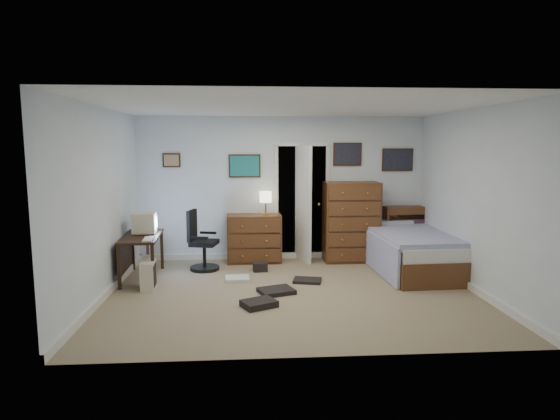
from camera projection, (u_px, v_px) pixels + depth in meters
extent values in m
cube|color=tan|center=(292.00, 293.00, 6.41)|extent=(5.00, 4.00, 0.02)
cube|color=black|center=(141.00, 236.00, 7.00)|extent=(0.60, 1.18, 0.04)
cube|color=black|center=(119.00, 268.00, 6.49)|extent=(0.05, 0.05, 0.63)
cube|color=black|center=(153.00, 267.00, 6.55)|extent=(0.05, 0.05, 0.63)
cube|color=black|center=(133.00, 251.00, 7.55)|extent=(0.05, 0.05, 0.63)
cube|color=black|center=(162.00, 250.00, 7.61)|extent=(0.05, 0.05, 0.63)
cube|color=black|center=(125.00, 256.00, 7.01)|extent=(0.09, 1.06, 0.44)
cube|color=beige|center=(144.00, 223.00, 7.13)|extent=(0.35, 0.34, 0.30)
cube|color=#8CB2F2|center=(156.00, 222.00, 7.15)|extent=(0.02, 0.25, 0.19)
cube|color=beige|center=(145.00, 233.00, 7.15)|extent=(0.23, 0.23, 0.02)
cube|color=beige|center=(148.00, 239.00, 6.67)|extent=(0.15, 0.36, 0.02)
cube|color=beige|center=(148.00, 275.00, 6.53)|extent=(0.20, 0.38, 0.40)
cube|color=black|center=(155.00, 275.00, 6.55)|extent=(0.02, 0.26, 0.31)
cylinder|color=black|center=(205.00, 268.00, 7.58)|extent=(0.56, 0.56, 0.05)
cylinder|color=black|center=(204.00, 256.00, 7.55)|extent=(0.06, 0.06, 0.36)
cube|color=black|center=(204.00, 243.00, 7.52)|extent=(0.48, 0.48, 0.07)
cube|color=black|center=(192.00, 225.00, 7.51)|extent=(0.13, 0.37, 0.50)
cube|color=black|center=(200.00, 238.00, 7.29)|extent=(0.27, 0.10, 0.04)
cube|color=black|center=(208.00, 233.00, 7.72)|extent=(0.27, 0.10, 0.04)
cube|color=maroon|center=(151.00, 239.00, 8.25)|extent=(0.16, 0.16, 0.74)
cube|color=brown|center=(254.00, 238.00, 8.07)|extent=(0.94, 0.49, 0.82)
cylinder|color=gold|center=(266.00, 214.00, 8.03)|extent=(0.13, 0.13, 0.02)
cylinder|color=gold|center=(266.00, 207.00, 8.01)|extent=(0.03, 0.03, 0.25)
cylinder|color=beige|center=(266.00, 197.00, 7.99)|extent=(0.21, 0.21, 0.18)
cube|color=black|center=(300.00, 201.00, 8.57)|extent=(0.90, 0.60, 2.00)
cube|color=white|center=(276.00, 203.00, 8.21)|extent=(0.06, 0.05, 2.00)
cube|color=white|center=(327.00, 202.00, 8.27)|extent=(0.06, 0.05, 2.00)
cube|color=white|center=(302.00, 144.00, 8.11)|extent=(0.96, 0.05, 0.06)
cube|color=white|center=(300.00, 203.00, 8.13)|extent=(0.31, 0.77, 2.00)
sphere|color=gold|center=(319.00, 204.00, 8.00)|extent=(0.06, 0.06, 0.06)
cube|color=brown|center=(351.00, 222.00, 8.12)|extent=(0.94, 0.55, 1.38)
cube|color=brown|center=(412.00, 232.00, 8.35)|extent=(1.05, 0.32, 0.93)
cube|color=black|center=(414.00, 223.00, 8.25)|extent=(0.96, 0.16, 0.31)
cube|color=maroon|center=(414.00, 225.00, 8.26)|extent=(0.84, 0.18, 0.23)
cube|color=brown|center=(410.00, 259.00, 7.53)|extent=(1.16, 2.18, 0.37)
cube|color=white|center=(411.00, 242.00, 7.49)|extent=(1.12, 2.14, 0.19)
cube|color=#5F62B0|center=(414.00, 236.00, 7.37)|extent=(1.21, 1.87, 0.11)
cube|color=#5F62B0|center=(378.00, 254.00, 7.34)|extent=(0.12, 1.82, 0.58)
cube|color=#6988A8|center=(393.00, 224.00, 8.26)|extent=(0.61, 0.43, 0.14)
cube|color=#331E11|center=(172.00, 160.00, 8.00)|extent=(0.30, 0.03, 0.24)
cube|color=#846548|center=(171.00, 160.00, 7.98)|extent=(0.25, 0.01, 0.19)
cube|color=#331E11|center=(245.00, 166.00, 8.10)|extent=(0.55, 0.03, 0.40)
cube|color=#0D4E5E|center=(245.00, 166.00, 8.08)|extent=(0.50, 0.01, 0.35)
cube|color=#331E11|center=(347.00, 154.00, 8.19)|extent=(0.50, 0.03, 0.40)
cube|color=black|center=(348.00, 154.00, 8.17)|extent=(0.45, 0.01, 0.35)
cube|color=#331E11|center=(397.00, 160.00, 8.27)|extent=(0.55, 0.03, 0.40)
cube|color=black|center=(398.00, 160.00, 8.25)|extent=(0.50, 0.01, 0.35)
cube|color=black|center=(307.00, 280.00, 6.90)|extent=(0.46, 0.39, 0.04)
cube|color=silver|center=(237.00, 279.00, 6.97)|extent=(0.37, 0.33, 0.05)
cube|color=black|center=(260.00, 267.00, 7.49)|extent=(0.24, 0.20, 0.14)
cube|color=black|center=(276.00, 291.00, 6.36)|extent=(0.55, 0.49, 0.06)
cube|color=black|center=(259.00, 304.00, 5.82)|extent=(0.50, 0.45, 0.08)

